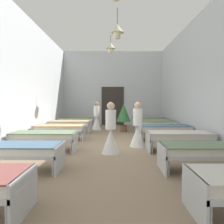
# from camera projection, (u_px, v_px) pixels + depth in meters

# --- Properties ---
(ground_plane) EXTENTS (6.75, 12.91, 0.10)m
(ground_plane) POSITION_uv_depth(u_px,v_px,m) (112.00, 146.00, 7.30)
(ground_plane) COLOR #8C755B
(room_shell) EXTENTS (6.55, 12.51, 4.61)m
(room_shell) POSITION_uv_depth(u_px,v_px,m) (112.00, 81.00, 8.52)
(room_shell) COLOR silver
(room_shell) RESTS_ON ground
(bed_left_row_1) EXTENTS (1.90, 0.84, 0.57)m
(bed_left_row_1) POSITION_uv_depth(u_px,v_px,m) (17.00, 150.00, 4.57)
(bed_left_row_1) COLOR #B7BCC1
(bed_left_row_1) RESTS_ON ground
(bed_right_row_1) EXTENTS (1.90, 0.84, 0.57)m
(bed_right_row_1) POSITION_uv_depth(u_px,v_px,m) (205.00, 151.00, 4.54)
(bed_right_row_1) COLOR #B7BCC1
(bed_right_row_1) RESTS_ON ground
(bed_left_row_2) EXTENTS (1.90, 0.84, 0.57)m
(bed_left_row_2) POSITION_uv_depth(u_px,v_px,m) (44.00, 136.00, 6.39)
(bed_left_row_2) COLOR #B7BCC1
(bed_left_row_2) RESTS_ON ground
(bed_right_row_2) EXTENTS (1.90, 0.84, 0.57)m
(bed_right_row_2) POSITION_uv_depth(u_px,v_px,m) (179.00, 136.00, 6.35)
(bed_right_row_2) COLOR #B7BCC1
(bed_right_row_2) RESTS_ON ground
(bed_left_row_3) EXTENTS (1.90, 0.84, 0.57)m
(bed_left_row_3) POSITION_uv_depth(u_px,v_px,m) (60.00, 129.00, 8.20)
(bed_left_row_3) COLOR #B7BCC1
(bed_left_row_3) RESTS_ON ground
(bed_right_row_3) EXTENTS (1.90, 0.84, 0.57)m
(bed_right_row_3) POSITION_uv_depth(u_px,v_px,m) (165.00, 129.00, 8.17)
(bed_right_row_3) COLOR #B7BCC1
(bed_right_row_3) RESTS_ON ground
(bed_left_row_4) EXTENTS (1.90, 0.84, 0.57)m
(bed_left_row_4) POSITION_uv_depth(u_px,v_px,m) (70.00, 124.00, 10.02)
(bed_left_row_4) COLOR #B7BCC1
(bed_left_row_4) RESTS_ON ground
(bed_right_row_4) EXTENTS (1.90, 0.84, 0.57)m
(bed_right_row_4) POSITION_uv_depth(u_px,v_px,m) (155.00, 124.00, 9.99)
(bed_right_row_4) COLOR #B7BCC1
(bed_right_row_4) RESTS_ON ground
(bed_left_row_5) EXTENTS (1.90, 0.84, 0.57)m
(bed_left_row_5) POSITION_uv_depth(u_px,v_px,m) (76.00, 120.00, 11.83)
(bed_left_row_5) COLOR #B7BCC1
(bed_left_row_5) RESTS_ON ground
(bed_right_row_5) EXTENTS (1.90, 0.84, 0.57)m
(bed_right_row_5) POSITION_uv_depth(u_px,v_px,m) (149.00, 120.00, 11.80)
(bed_right_row_5) COLOR #B7BCC1
(bed_right_row_5) RESTS_ON ground
(nurse_near_aisle) EXTENTS (0.52, 0.52, 1.49)m
(nurse_near_aisle) POSITION_uv_depth(u_px,v_px,m) (138.00, 131.00, 6.98)
(nurse_near_aisle) COLOR white
(nurse_near_aisle) RESTS_ON ground
(nurse_mid_aisle) EXTENTS (0.52, 0.52, 1.49)m
(nurse_mid_aisle) POSITION_uv_depth(u_px,v_px,m) (111.00, 135.00, 6.06)
(nurse_mid_aisle) COLOR white
(nurse_mid_aisle) RESTS_ON ground
(nurse_far_aisle) EXTENTS (0.52, 0.52, 1.49)m
(nurse_far_aisle) POSITION_uv_depth(u_px,v_px,m) (97.00, 120.00, 11.20)
(nurse_far_aisle) COLOR white
(nurse_far_aisle) RESTS_ON ground
(potted_plant) EXTENTS (0.68, 0.68, 1.38)m
(potted_plant) POSITION_uv_depth(u_px,v_px,m) (124.00, 114.00, 10.41)
(potted_plant) COLOR brown
(potted_plant) RESTS_ON ground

